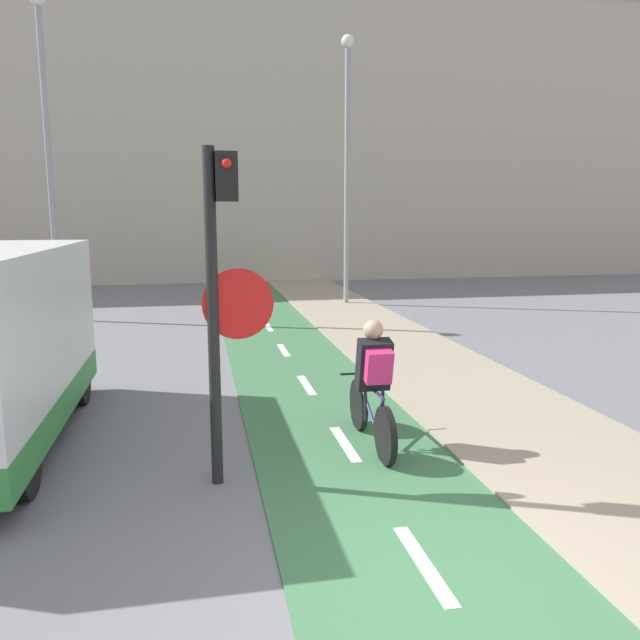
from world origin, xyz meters
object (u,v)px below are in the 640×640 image
traffic_light_pole (221,281)px  street_lamp_sidewalk (347,145)px  street_lamp_far (46,128)px  cyclist_near (373,387)px

traffic_light_pole → street_lamp_sidewalk: size_ratio=0.43×
traffic_light_pole → street_lamp_far: size_ratio=0.42×
street_lamp_sidewalk → traffic_light_pole: bearing=-109.1°
traffic_light_pole → street_lamp_sidewalk: bearing=70.9°
street_lamp_far → cyclist_near: size_ratio=4.45×
street_lamp_far → traffic_light_pole: bearing=-71.0°
traffic_light_pole → street_lamp_far: bearing=109.0°
cyclist_near → street_lamp_far: bearing=118.2°
street_lamp_far → cyclist_near: 11.69m
street_lamp_sidewalk → cyclist_near: (-2.37, -11.03, -3.77)m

